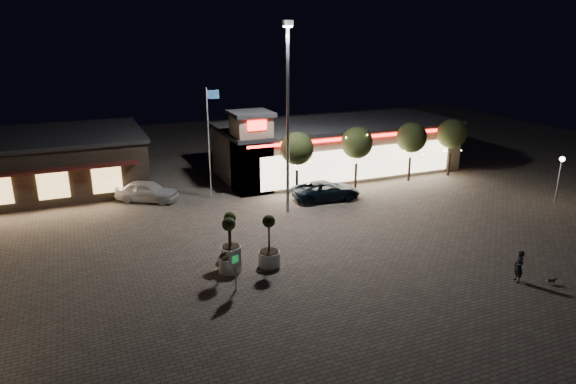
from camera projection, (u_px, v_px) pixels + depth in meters
name	position (u px, v px, depth m)	size (l,w,h in m)	color
ground	(312.00, 264.00, 27.12)	(90.00, 90.00, 0.00)	#675F53
retail_building	(333.00, 147.00, 43.83)	(20.40, 8.40, 6.10)	tan
restaurant_building	(32.00, 163.00, 38.77)	(16.40, 11.00, 4.30)	#382D23
floodlight_pole	(288.00, 108.00, 32.72)	(0.60, 0.40, 12.38)	gray
flagpole	(210.00, 134.00, 36.35)	(0.95, 0.10, 8.00)	white
lamp_post_east	(560.00, 171.00, 35.54)	(0.36, 0.36, 3.48)	gray
string_tree_a	(297.00, 149.00, 37.15)	(2.42, 2.42, 4.79)	#332319
string_tree_b	(357.00, 143.00, 39.01)	(2.42, 2.42, 4.79)	#332319
string_tree_c	(412.00, 138.00, 40.87)	(2.42, 2.42, 4.79)	#332319
string_tree_d	(452.00, 134.00, 42.35)	(2.42, 2.42, 4.79)	#332319
pickup_truck	(326.00, 191.00, 37.11)	(2.28, 4.95, 1.38)	black
white_sedan	(147.00, 191.00, 36.77)	(1.79, 4.45, 1.52)	silver
pedestrian	(519.00, 266.00, 25.06)	(0.59, 0.39, 1.62)	black
dog	(552.00, 280.00, 24.95)	(0.45, 0.28, 0.24)	#59514C
planter_left	(231.00, 245.00, 27.45)	(1.11, 1.11, 2.72)	silver
planter_mid	(269.00, 250.00, 26.77)	(1.15, 1.15, 2.82)	silver
planter_right	(230.00, 255.00, 26.14)	(1.18, 1.18, 2.91)	silver
valet_sign	(235.00, 262.00, 24.02)	(0.67, 0.29, 2.08)	gray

